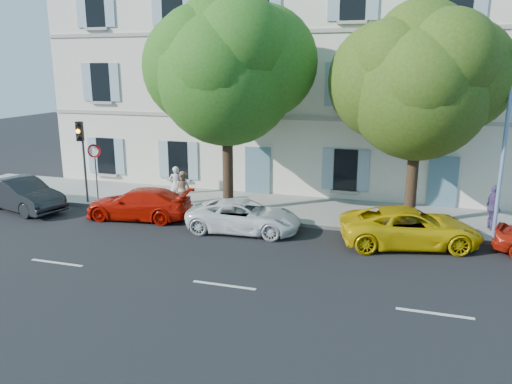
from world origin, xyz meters
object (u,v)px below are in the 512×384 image
(car_white_coupe, at_px, (244,216))
(car_red_coupe, at_px, (139,204))
(pedestrian_b, at_px, (183,188))
(road_sign, at_px, (95,160))
(tree_left, at_px, (227,76))
(tree_right, at_px, (419,90))
(street_lamp, at_px, (507,128))
(pedestrian_a, at_px, (176,185))
(car_yellow_supercar, at_px, (410,227))
(traffic_light, at_px, (81,144))
(car_dark_sedan, at_px, (22,195))
(pedestrian_c, at_px, (493,208))

(car_white_coupe, bearing_deg, car_red_coupe, 82.66)
(pedestrian_b, bearing_deg, car_red_coupe, 83.03)
(car_red_coupe, xyz_separation_m, road_sign, (-3.09, 1.49, 1.47))
(tree_left, xyz_separation_m, road_sign, (-6.56, -0.26, -3.91))
(tree_right, xyz_separation_m, street_lamp, (3.07, -0.89, -1.25))
(car_white_coupe, height_order, street_lamp, street_lamp)
(car_red_coupe, relative_size, pedestrian_b, 2.84)
(tree_right, relative_size, pedestrian_a, 4.73)
(tree_left, bearing_deg, car_yellow_supercar, -13.10)
(tree_right, xyz_separation_m, pedestrian_b, (-10.02, -0.07, -4.59))
(tree_right, bearing_deg, traffic_light, -176.20)
(tree_left, distance_m, traffic_light, 7.65)
(car_yellow_supercar, height_order, pedestrian_b, pedestrian_b)
(car_dark_sedan, xyz_separation_m, car_yellow_supercar, (16.95, 0.41, -0.05))
(street_lamp, bearing_deg, car_white_coupe, -170.78)
(car_dark_sedan, bearing_deg, pedestrian_c, -66.18)
(tree_right, bearing_deg, tree_left, -177.42)
(car_white_coupe, relative_size, pedestrian_a, 2.53)
(tree_right, xyz_separation_m, traffic_light, (-14.66, -0.97, -2.63))
(car_red_coupe, distance_m, car_yellow_supercar, 11.21)
(car_white_coupe, bearing_deg, road_sign, 73.61)
(traffic_light, bearing_deg, road_sign, 42.94)
(car_yellow_supercar, relative_size, pedestrian_b, 3.13)
(tree_left, distance_m, pedestrian_c, 11.94)
(car_yellow_supercar, xyz_separation_m, pedestrian_a, (-10.52, 2.28, 0.34))
(street_lamp, relative_size, pedestrian_a, 4.12)
(traffic_light, xyz_separation_m, road_sign, (0.39, 0.37, -0.79))
(car_yellow_supercar, bearing_deg, pedestrian_c, -66.53)
(car_red_coupe, height_order, car_yellow_supercar, car_yellow_supercar)
(pedestrian_b, bearing_deg, car_yellow_supercar, -169.03)
(tree_left, xyz_separation_m, pedestrian_c, (10.83, 0.61, -4.99))
(tree_right, height_order, pedestrian_b, tree_right)
(car_red_coupe, bearing_deg, pedestrian_b, 144.22)
(pedestrian_c, bearing_deg, car_white_coupe, 90.89)
(road_sign, xyz_separation_m, street_lamp, (17.34, -0.29, 2.17))
(pedestrian_a, relative_size, pedestrian_b, 1.10)
(tree_right, relative_size, street_lamp, 1.15)
(car_white_coupe, distance_m, tree_right, 8.33)
(pedestrian_b, bearing_deg, pedestrian_a, -1.99)
(street_lamp, xyz_separation_m, pedestrian_b, (-13.10, 0.82, -3.34))
(tree_left, xyz_separation_m, tree_right, (7.70, 0.35, -0.49))
(car_white_coupe, height_order, tree_left, tree_left)
(car_yellow_supercar, height_order, pedestrian_c, pedestrian_c)
(pedestrian_b, relative_size, pedestrian_c, 0.90)
(tree_left, bearing_deg, pedestrian_a, 170.19)
(car_red_coupe, height_order, tree_right, tree_right)
(tree_left, xyz_separation_m, pedestrian_a, (-2.77, 0.48, -5.00))
(street_lamp, height_order, pedestrian_c, street_lamp)
(car_red_coupe, distance_m, road_sign, 3.73)
(car_yellow_supercar, xyz_separation_m, street_lamp, (3.03, 1.26, 3.60))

